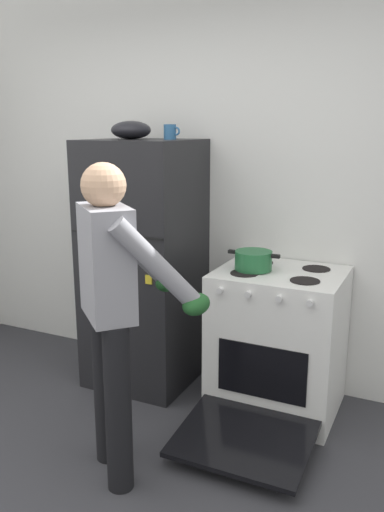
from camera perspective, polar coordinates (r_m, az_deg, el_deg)
kitchen_wall_back at (r=3.71m, az=3.40°, el=7.47°), size 6.00×0.10×2.70m
refrigerator at (r=3.65m, az=-5.11°, el=-0.88°), size 0.68×0.72×1.67m
stove_range at (r=3.40m, az=9.13°, el=-9.18°), size 0.76×1.21×0.90m
person_cook at (r=2.60m, az=-8.25°, el=-4.37°), size 0.67×0.70×1.60m
red_pot at (r=3.25m, az=6.61°, el=-0.46°), size 0.33×0.23×0.12m
coffee_mug at (r=3.49m, az=-2.34°, el=13.17°), size 0.11×0.08×0.10m
mixing_bowl at (r=3.57m, az=-6.56°, el=13.28°), size 0.26×0.26×0.12m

